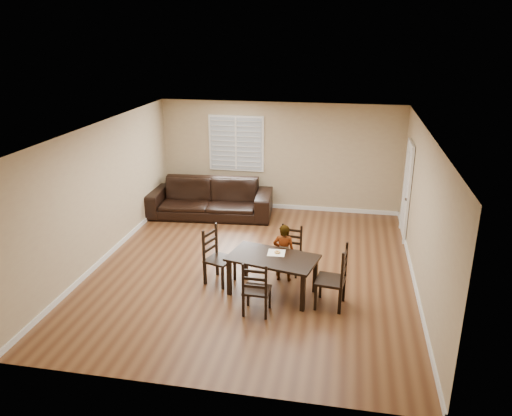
# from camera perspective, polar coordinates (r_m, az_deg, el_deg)

# --- Properties ---
(ground) EXTENTS (7.00, 7.00, 0.00)m
(ground) POSITION_cam_1_polar(r_m,az_deg,el_deg) (9.70, -0.32, -6.88)
(ground) COLOR brown
(ground) RESTS_ON ground
(room) EXTENTS (6.04, 7.04, 2.72)m
(room) POSITION_cam_1_polar(r_m,az_deg,el_deg) (9.19, 0.09, 3.71)
(room) COLOR tan
(room) RESTS_ON ground
(dining_table) EXTENTS (1.64, 1.15, 0.70)m
(dining_table) POSITION_cam_1_polar(r_m,az_deg,el_deg) (8.57, 1.92, -6.13)
(dining_table) COLOR black
(dining_table) RESTS_ON ground
(chair_near) EXTENTS (0.46, 0.44, 0.91)m
(chair_near) POSITION_cam_1_polar(r_m,az_deg,el_deg) (9.46, 4.00, -4.87)
(chair_near) COLOR black
(chair_near) RESTS_ON ground
(chair_far) EXTENTS (0.43, 0.41, 0.94)m
(chair_far) POSITION_cam_1_polar(r_m,az_deg,el_deg) (8.00, -0.08, -9.61)
(chair_far) COLOR black
(chair_far) RESTS_ON ground
(chair_left) EXTENTS (0.56, 0.58, 1.04)m
(chair_left) POSITION_cam_1_polar(r_m,az_deg,el_deg) (9.08, -4.84, -5.58)
(chair_left) COLOR black
(chair_left) RESTS_ON ground
(chair_right) EXTENTS (0.51, 0.54, 1.09)m
(chair_right) POSITION_cam_1_polar(r_m,az_deg,el_deg) (8.33, 9.42, -8.13)
(chair_right) COLOR black
(chair_right) RESTS_ON ground
(child) EXTENTS (0.40, 0.27, 1.09)m
(child) POSITION_cam_1_polar(r_m,az_deg,el_deg) (9.05, 3.19, -5.12)
(child) COLOR gray
(child) RESTS_ON ground
(napkin) EXTENTS (0.31, 0.31, 0.00)m
(napkin) POSITION_cam_1_polar(r_m,az_deg,el_deg) (8.67, 2.34, -5.14)
(napkin) COLOR white
(napkin) RESTS_ON dining_table
(donut) EXTENTS (0.11, 0.11, 0.04)m
(donut) POSITION_cam_1_polar(r_m,az_deg,el_deg) (8.66, 2.46, -5.02)
(donut) COLOR #CE954A
(donut) RESTS_ON napkin
(sofa) EXTENTS (3.13, 1.44, 0.89)m
(sofa) POSITION_cam_1_polar(r_m,az_deg,el_deg) (12.25, -5.37, 1.11)
(sofa) COLOR black
(sofa) RESTS_ON ground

